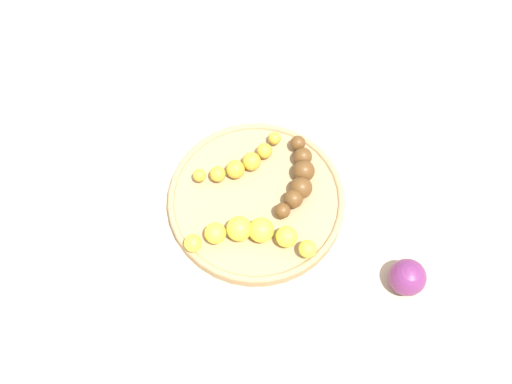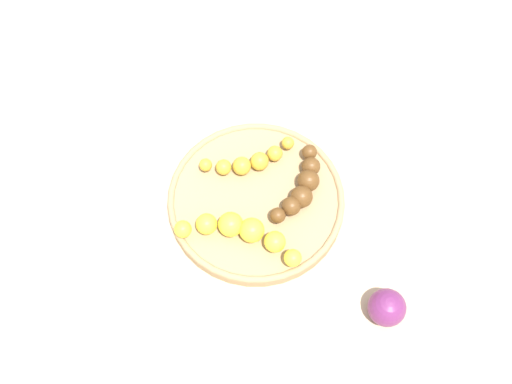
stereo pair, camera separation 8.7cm
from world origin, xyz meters
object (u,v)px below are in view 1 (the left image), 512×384
fruit_bowl (256,200)px  banana_yellow (251,234)px  banana_spotted (242,163)px  plum_purple (407,277)px  banana_overripe (299,177)px

fruit_bowl → banana_yellow: banana_yellow is taller
fruit_bowl → banana_yellow: bearing=-103.2°
banana_spotted → plum_purple: bearing=22.5°
plum_purple → banana_spotted: bearing=135.4°
banana_spotted → banana_yellow: (-0.00, -0.12, 0.00)m
banana_overripe → banana_yellow: bearing=-115.0°
banana_yellow → banana_overripe: size_ratio=1.38×
banana_overripe → banana_spotted: bearing=175.5°
banana_overripe → plum_purple: 0.21m
banana_spotted → plum_purple: size_ratio=2.68×
banana_yellow → banana_overripe: banana_yellow is taller
fruit_bowl → plum_purple: size_ratio=5.06×
fruit_bowl → banana_yellow: size_ratio=1.44×
banana_spotted → banana_yellow: 0.12m
fruit_bowl → plum_purple: plum_purple is taller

